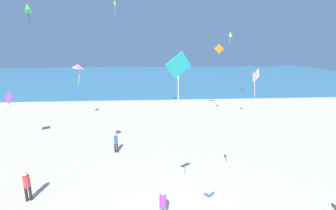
% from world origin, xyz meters
% --- Properties ---
extents(ground_plane, '(120.00, 120.00, 0.00)m').
position_xyz_m(ground_plane, '(0.00, 10.00, 0.00)').
color(ground_plane, beige).
extents(ocean_water, '(120.00, 60.00, 0.05)m').
position_xyz_m(ocean_water, '(0.00, 57.89, 0.03)').
color(ocean_water, teal).
rests_on(ocean_water, ground_plane).
extents(cooler_box, '(0.59, 0.58, 0.26)m').
position_xyz_m(cooler_box, '(2.18, 2.94, 0.13)').
color(cooler_box, '#2D56B7').
rests_on(cooler_box, ground_plane).
extents(person_0, '(0.36, 0.36, 1.64)m').
position_xyz_m(person_0, '(-0.56, 0.96, 0.95)').
color(person_0, green).
rests_on(person_0, ground_plane).
extents(person_1, '(0.45, 0.45, 1.70)m').
position_xyz_m(person_1, '(-7.78, 3.13, 0.98)').
color(person_1, black).
rests_on(person_1, ground_plane).
extents(person_2, '(0.30, 0.30, 1.50)m').
position_xyz_m(person_2, '(-3.86, 9.05, 0.86)').
color(person_2, black).
rests_on(person_2, ground_plane).
extents(kite_lime, '(0.59, 0.59, 1.00)m').
position_xyz_m(kite_lime, '(6.54, 14.35, 9.29)').
color(kite_lime, '#99DB33').
extents(kite_yellow, '(0.38, 0.59, 1.63)m').
position_xyz_m(kite_yellow, '(-5.65, 25.94, 13.61)').
color(kite_yellow, yellow).
extents(kite_magenta, '(0.50, 0.40, 1.04)m').
position_xyz_m(kite_magenta, '(10.01, 16.58, 5.33)').
color(kite_magenta, '#DB3DA8').
extents(kite_purple, '(0.92, 0.47, 1.37)m').
position_xyz_m(kite_purple, '(-12.66, 11.31, 4.10)').
color(kite_purple, purple).
extents(kite_teal, '(0.88, 0.43, 1.63)m').
position_xyz_m(kite_teal, '(-0.14, -1.29, 7.59)').
color(kite_teal, '#1EADAD').
extents(kite_pink, '(0.66, 0.84, 1.27)m').
position_xyz_m(kite_pink, '(-5.59, 6.75, 6.96)').
color(kite_pink, pink).
extents(kite_green, '(0.91, 0.99, 1.86)m').
position_xyz_m(kite_green, '(-10.35, 11.49, 11.07)').
color(kite_green, green).
extents(kite_blue, '(0.95, 0.80, 1.43)m').
position_xyz_m(kite_blue, '(1.75, 22.57, 6.48)').
color(kite_blue, blue).
extents(kite_white, '(0.20, 0.55, 1.13)m').
position_xyz_m(kite_white, '(3.20, 0.48, 7.01)').
color(kite_white, white).
extents(kite_orange, '(1.01, 0.69, 1.39)m').
position_xyz_m(kite_orange, '(6.80, 18.94, 7.87)').
color(kite_orange, orange).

